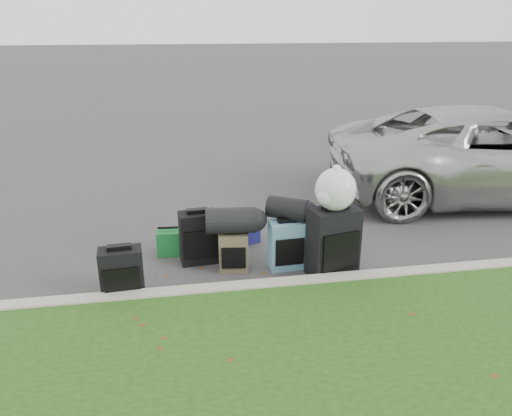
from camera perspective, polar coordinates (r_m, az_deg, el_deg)
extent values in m
plane|color=#383535|center=(6.39, 1.19, -5.19)|extent=(120.00, 120.00, 0.00)
cube|color=#9E937F|center=(5.49, 3.18, -8.98)|extent=(120.00, 0.18, 0.15)
imported|color=#B7B7B2|center=(9.12, 25.61, 5.66)|extent=(5.59, 3.11, 1.48)
cube|color=black|center=(5.50, -15.08, -7.23)|extent=(0.46, 0.28, 0.56)
cube|color=black|center=(6.09, -6.60, -3.36)|extent=(0.47, 0.31, 0.64)
cube|color=#443E2A|center=(5.89, -2.57, -5.02)|extent=(0.37, 0.26, 0.47)
cube|color=slate|center=(5.93, 3.53, -4.23)|extent=(0.42, 0.26, 0.59)
cube|color=black|center=(5.77, 8.81, -3.91)|extent=(0.60, 0.43, 0.82)
cube|color=#1B7A34|center=(6.41, -9.94, -3.88)|extent=(0.30, 0.25, 0.32)
cube|color=navy|center=(6.65, -0.85, -2.81)|extent=(0.31, 0.28, 0.27)
cylinder|color=black|center=(5.76, -2.93, -1.44)|extent=(0.59, 0.36, 0.31)
cylinder|color=black|center=(5.85, 3.67, -0.07)|extent=(0.54, 0.48, 0.26)
sphere|color=white|center=(5.53, 9.08, 2.11)|extent=(0.46, 0.46, 0.46)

